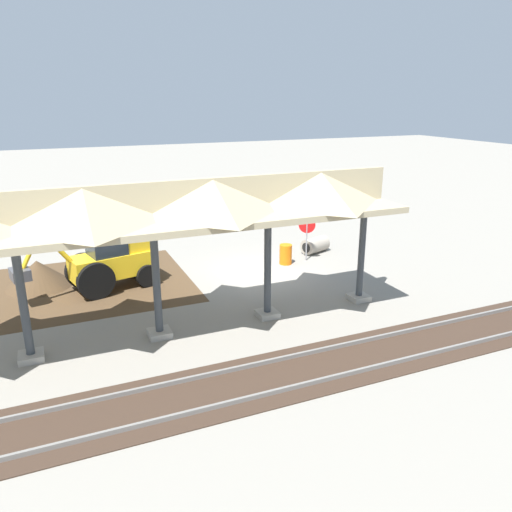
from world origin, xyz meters
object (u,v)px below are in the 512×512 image
object	(u,v)px
stop_sign	(307,229)
concrete_pipe	(315,245)
traffic_barrel	(286,254)
backhoe	(109,258)

from	to	relation	value
stop_sign	concrete_pipe	size ratio (longest dim) A/B	1.36
traffic_barrel	concrete_pipe	bearing A→B (deg)	-154.63
stop_sign	traffic_barrel	bearing A→B (deg)	4.53
concrete_pipe	traffic_barrel	size ratio (longest dim) A/B	1.69
traffic_barrel	backhoe	bearing A→B (deg)	-0.17
backhoe	traffic_barrel	distance (m)	7.70
concrete_pipe	stop_sign	bearing A→B (deg)	42.41
concrete_pipe	traffic_barrel	distance (m)	2.31
stop_sign	traffic_barrel	world-z (taller)	stop_sign
stop_sign	backhoe	distance (m)	8.75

